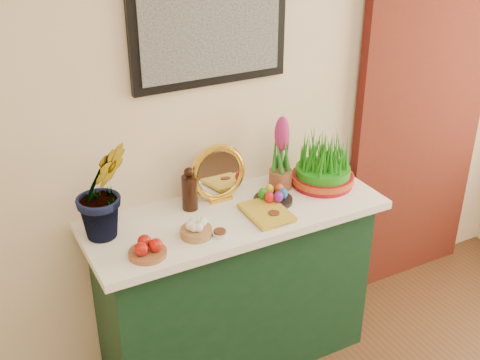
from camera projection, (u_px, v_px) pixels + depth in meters
name	position (u px, v px, depth m)	size (l,w,h in m)	color
sideboard	(235.00, 291.00, 2.99)	(1.30, 0.45, 0.85)	#13351D
tablecloth	(235.00, 214.00, 2.78)	(1.40, 0.55, 0.04)	white
hyacinth_green	(101.00, 175.00, 2.46)	(0.29, 0.24, 0.57)	#257520
apple_bowl	(147.00, 249.00, 2.43)	(0.17, 0.17, 0.08)	brown
garlic_basket	(196.00, 229.00, 2.57)	(0.15, 0.15, 0.08)	#A77B43
vinegar_cruet	(190.00, 191.00, 2.75)	(0.07, 0.07, 0.21)	black
mirror	(218.00, 173.00, 2.81)	(0.28, 0.08, 0.28)	gold
book	(249.00, 217.00, 2.69)	(0.17, 0.24, 0.03)	gold
spice_dish_left	(220.00, 233.00, 2.57)	(0.07, 0.07, 0.03)	silver
spice_dish_right	(274.00, 215.00, 2.71)	(0.07, 0.07, 0.03)	silver
egg_plate	(273.00, 197.00, 2.83)	(0.24, 0.24, 0.08)	black
hyacinth_pink	(281.00, 156.00, 2.90)	(0.11, 0.11, 0.37)	brown
wheatgrass_sabzeh	(323.00, 164.00, 2.96)	(0.31, 0.31, 0.26)	maroon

